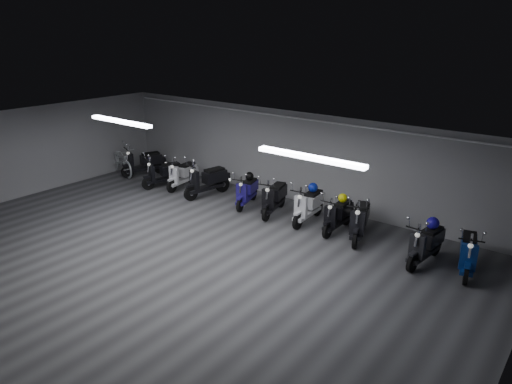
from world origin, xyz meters
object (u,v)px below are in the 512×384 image
Objects in this scene: scooter_10 at (469,246)px; helmet_3 at (433,223)px; scooter_1 at (163,169)px; scooter_2 at (182,170)px; bicycle at (121,158)px; helmet_0 at (313,188)px; scooter_0 at (143,158)px; helmet_2 at (249,176)px; helmet_1 at (343,198)px; scooter_9 at (426,238)px; scooter_8 at (360,214)px; scooter_3 at (207,175)px; scooter_6 at (308,200)px; scooter_7 at (338,210)px; scooter_4 at (247,187)px; scooter_5 at (274,193)px.

scooter_10 reaches higher than helmet_3.
scooter_1 reaches higher than scooter_2.
bicycle is at bearing -162.46° from scooter_1.
helmet_0 is (-4.30, 0.51, 0.32)m from scooter_10.
scooter_0 reaches higher than helmet_2.
scooter_0 is 7.21× the size of helmet_1.
scooter_2 is 5.89× the size of helmet_3.
helmet_0 is (-3.42, 0.66, 0.31)m from scooter_9.
scooter_8 is 2.67m from scooter_10.
scooter_0 is at bearing -178.03° from helmet_2.
helmet_3 is at bearing 160.34° from scooter_10.
helmet_3 is at bearing 10.41° from scooter_3.
scooter_0 is 1.06× the size of scooter_1.
scooter_2 is 2.94m from bicycle.
scooter_6 is 0.98× the size of scooter_8.
scooter_1 is at bearing -173.18° from scooter_9.
helmet_2 is at bearing 175.18° from scooter_7.
scooter_6 is 6.11× the size of helmet_3.
scooter_6 is 0.38m from helmet_0.
scooter_3 is at bearing 178.91° from scooter_6.
scooter_4 reaches higher than helmet_2.
scooter_9 is 6.27× the size of helmet_0.
scooter_10 is (7.97, -0.08, -0.07)m from scooter_3.
scooter_5 is at bearing 178.80° from helmet_3.
scooter_1 is 0.97× the size of scooter_6.
bicycle is at bearing -178.76° from scooter_7.
scooter_9 reaches higher than bicycle.
scooter_10 is 5.87× the size of helmet_3.
helmet_2 is (-5.61, 0.57, 0.24)m from scooter_9.
bicycle is (-4.16, -0.20, -0.07)m from scooter_3.
scooter_4 is 0.90× the size of scooter_8.
scooter_8 is at bearing -4.10° from helmet_2.
scooter_3 reaches higher than helmet_3.
scooter_5 reaches higher than scooter_10.
scooter_7 is at bearing -17.30° from helmet_0.
scooter_10 is at bearing 20.70° from scooter_0.
scooter_10 is (2.67, -0.15, -0.04)m from scooter_8.
scooter_8 is at bearing -12.53° from helmet_0.
helmet_1 is (6.45, 0.58, 0.24)m from scooter_1.
scooter_1 is 5.51m from scooter_6.
scooter_0 is 4.84m from helmet_2.
scooter_0 is 8.00m from helmet_1.
scooter_5 is 4.52m from scooter_9.
scooter_4 is at bearing -73.02° from helmet_2.
scooter_8 reaches higher than helmet_1.
scooter_1 is at bearing -159.66° from scooter_2.
scooter_7 is 6.20× the size of helmet_2.
scooter_3 is at bearing -173.26° from helmet_0.
scooter_5 is 1.08× the size of scooter_7.
scooter_3 is 3.69m from scooter_6.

